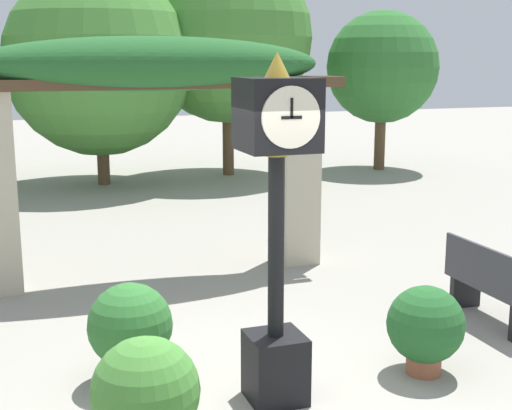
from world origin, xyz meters
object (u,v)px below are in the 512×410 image
object	(u,v)px
potted_plant_near_left	(425,326)
potted_plant_far_left	(130,328)
potted_plant_near_right	(146,395)
pedestal_clock	(276,217)
park_bench	(491,286)

from	to	relation	value
potted_plant_near_left	potted_plant_far_left	size ratio (longest dim) A/B	0.91
potted_plant_near_right	potted_plant_far_left	bearing A→B (deg)	84.96
potted_plant_near_left	potted_plant_near_right	bearing A→B (deg)	-166.06
potted_plant_near_left	potted_plant_near_right	xyz separation A→B (m)	(-2.72, -0.68, 0.09)
pedestal_clock	potted_plant_near_left	xyz separation A→B (m)	(1.49, 0.03, -1.16)
potted_plant_near_left	park_bench	world-z (taller)	park_bench
potted_plant_near_left	park_bench	xyz separation A→B (m)	(1.39, 0.88, -0.04)
potted_plant_near_right	potted_plant_far_left	xyz separation A→B (m)	(0.12, 1.39, -0.03)
potted_plant_far_left	park_bench	xyz separation A→B (m)	(3.99, 0.16, -0.10)
potted_plant_near_left	potted_plant_near_right	size ratio (longest dim) A/B	0.87
pedestal_clock	potted_plant_near_right	size ratio (longest dim) A/B	3.03
potted_plant_far_left	park_bench	world-z (taller)	potted_plant_far_left
pedestal_clock	potted_plant_near_right	distance (m)	1.75
potted_plant_near_right	potted_plant_far_left	distance (m)	1.39
potted_plant_near_left	potted_plant_far_left	bearing A→B (deg)	164.68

